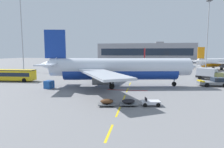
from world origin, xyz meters
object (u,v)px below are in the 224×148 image
at_px(airliner_mid_left, 220,62).
at_px(baggage_train, 129,102).
at_px(catering_truck, 209,74).
at_px(pushback_tug, 214,82).
at_px(airliner_far_center, 142,63).
at_px(apron_light_mast_far, 208,28).
at_px(uld_cargo_container, 49,85).
at_px(ground_power_truck, 70,70).
at_px(apron_light_mast_near, 22,26).
at_px(apron_shuttle_bus, 12,74).
at_px(airliner_foreground, 118,69).

relative_size(airliner_mid_left, baggage_train, 3.05).
bearing_deg(catering_truck, pushback_tug, -103.02).
distance_m(pushback_tug, airliner_far_center, 40.56).
bearing_deg(airliner_far_center, baggage_train, -91.32).
height_order(baggage_train, apron_light_mast_far, apron_light_mast_far).
bearing_deg(uld_cargo_container, baggage_train, -30.28).
relative_size(catering_truck, ground_power_truck, 1.03).
xyz_separation_m(pushback_tug, uld_cargo_container, (-34.89, -8.60, -0.10)).
bearing_deg(catering_truck, apron_light_mast_near, 167.42).
relative_size(pushback_tug, apron_shuttle_bus, 0.52).
xyz_separation_m(pushback_tug, catering_truck, (2.35, 10.17, 0.74)).
xyz_separation_m(airliner_foreground, airliner_mid_left, (39.04, 49.40, -0.78)).
bearing_deg(apron_light_mast_near, airliner_foreground, -34.08).
height_order(airliner_far_center, uld_cargo_container, airliner_far_center).
height_order(airliner_foreground, apron_light_mast_near, apron_light_mast_near).
height_order(apron_shuttle_bus, uld_cargo_container, apron_shuttle_bus).
bearing_deg(pushback_tug, uld_cargo_container, -166.15).
bearing_deg(apron_light_mast_far, ground_power_truck, -156.95).
height_order(uld_cargo_container, apron_light_mast_far, apron_light_mast_far).
distance_m(airliner_mid_left, uld_cargo_container, 75.58).
height_order(ground_power_truck, apron_light_mast_far, apron_light_mast_far).
bearing_deg(airliner_foreground, airliner_mid_left, 51.68).
xyz_separation_m(pushback_tug, ground_power_truck, (-39.59, 13.93, 0.74)).
xyz_separation_m(apron_shuttle_bus, apron_light_mast_far, (58.31, 35.39, 15.15)).
relative_size(airliner_mid_left, airliner_far_center, 0.97).
xyz_separation_m(baggage_train, apron_light_mast_far, (26.46, 53.30, 16.38)).
bearing_deg(ground_power_truck, airliner_far_center, 44.79).
relative_size(pushback_tug, airliner_far_center, 0.23).
bearing_deg(ground_power_truck, pushback_tug, -19.38).
relative_size(ground_power_truck, apron_light_mast_far, 0.25).
bearing_deg(apron_shuttle_bus, airliner_foreground, -6.55).
distance_m(airliner_foreground, apron_light_mast_far, 50.58).
bearing_deg(airliner_foreground, baggage_train, -76.60).
bearing_deg(airliner_far_center, ground_power_truck, -135.21).
distance_m(catering_truck, apron_light_mast_near, 69.88).
height_order(catering_truck, apron_light_mast_far, apron_light_mast_far).
height_order(airliner_mid_left, airliner_far_center, airliner_mid_left).
bearing_deg(apron_light_mast_far, catering_truck, -105.07).
distance_m(pushback_tug, airliner_mid_left, 48.82).
distance_m(baggage_train, uld_cargo_container, 20.09).
bearing_deg(ground_power_truck, apron_light_mast_far, 23.05).
bearing_deg(airliner_mid_left, ground_power_truck, -151.41).
bearing_deg(catering_truck, airliner_far_center, 124.65).
relative_size(apron_shuttle_bus, baggage_train, 1.40).
bearing_deg(apron_light_mast_far, baggage_train, -116.40).
relative_size(pushback_tug, ground_power_truck, 0.92).
xyz_separation_m(catering_truck, ground_power_truck, (-41.94, 3.75, 0.00)).
height_order(airliner_far_center, catering_truck, airliner_far_center).
distance_m(pushback_tug, apron_light_mast_near, 70.75).
distance_m(airliner_far_center, apron_light_mast_far, 28.82).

